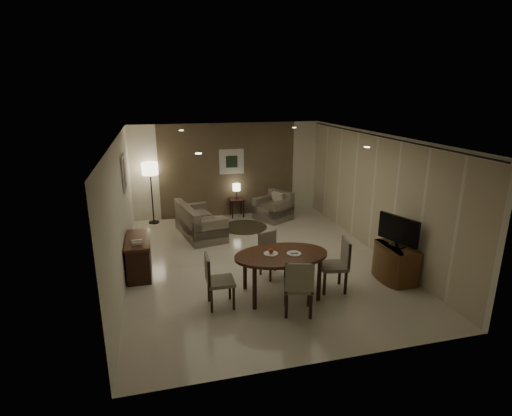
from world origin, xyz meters
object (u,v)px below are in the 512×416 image
object	(u,v)px
chair_near	(298,285)
side_table	(237,208)
tv_cabinet	(396,262)
console_desk	(139,256)
armchair	(273,206)
chair_left	(221,281)
chair_far	(273,256)
sofa	(200,220)
chair_right	(333,265)
dining_table	(281,275)
floor_lamp	(152,193)

from	to	relation	value
chair_near	side_table	xyz separation A→B (m)	(0.07, 5.43, -0.23)
side_table	tv_cabinet	bearing A→B (deg)	-65.02
tv_cabinet	chair_near	distance (m)	2.39
console_desk	armchair	bearing A→B (deg)	36.78
console_desk	tv_cabinet	distance (m)	5.11
armchair	chair_left	bearing A→B (deg)	-56.34
chair_near	chair_far	xyz separation A→B (m)	(-0.02, 1.40, -0.05)
sofa	side_table	xyz separation A→B (m)	(1.22, 1.32, -0.14)
chair_right	side_table	bearing A→B (deg)	-160.77
dining_table	chair_left	world-z (taller)	chair_left
chair_near	chair_left	bearing A→B (deg)	-6.59
chair_near	side_table	distance (m)	5.44
chair_far	chair_right	size ratio (longest dim) A/B	0.90
chair_right	chair_near	bearing A→B (deg)	-46.89
sofa	armchair	xyz separation A→B (m)	(2.18, 0.80, -0.01)
dining_table	side_table	bearing A→B (deg)	87.98
tv_cabinet	side_table	size ratio (longest dim) A/B	1.69
dining_table	chair_far	world-z (taller)	chair_far
chair_left	armchair	world-z (taller)	chair_left
tv_cabinet	chair_right	bearing A→B (deg)	-175.94
armchair	floor_lamp	xyz separation A→B (m)	(-3.34, 0.52, 0.46)
console_desk	armchair	world-z (taller)	armchair
floor_lamp	sofa	bearing A→B (deg)	-48.42
chair_far	sofa	xyz separation A→B (m)	(-1.13, 2.71, -0.04)
armchair	side_table	world-z (taller)	armchair
chair_far	armchair	xyz separation A→B (m)	(1.05, 3.50, -0.05)
side_table	dining_table	bearing A→B (deg)	-92.02
chair_near	side_table	size ratio (longest dim) A/B	1.86
console_desk	tv_cabinet	bearing A→B (deg)	-17.05
chair_left	sofa	size ratio (longest dim) A/B	0.54
chair_right	console_desk	bearing A→B (deg)	-104.92
chair_left	side_table	bearing A→B (deg)	-14.32
dining_table	chair_near	size ratio (longest dim) A/B	1.72
chair_far	sofa	world-z (taller)	chair_far
dining_table	chair_right	size ratio (longest dim) A/B	1.73
chair_far	floor_lamp	world-z (taller)	floor_lamp
console_desk	dining_table	size ratio (longest dim) A/B	0.71
armchair	sofa	bearing A→B (deg)	-99.12
chair_near	sofa	world-z (taller)	chair_near
tv_cabinet	chair_near	size ratio (longest dim) A/B	0.91
chair_near	chair_far	bearing A→B (deg)	-72.05
floor_lamp	chair_near	bearing A→B (deg)	-66.92
sofa	chair_far	bearing A→B (deg)	-169.18
chair_near	floor_lamp	xyz separation A→B (m)	(-2.31, 5.42, 0.36)
chair_near	armchair	xyz separation A→B (m)	(1.03, 4.91, -0.10)
chair_right	armchair	distance (m)	4.32
chair_near	sofa	bearing A→B (deg)	-57.30
chair_far	chair_left	world-z (taller)	chair_left
tv_cabinet	floor_lamp	size ratio (longest dim) A/B	0.53
dining_table	armchair	world-z (taller)	dining_table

